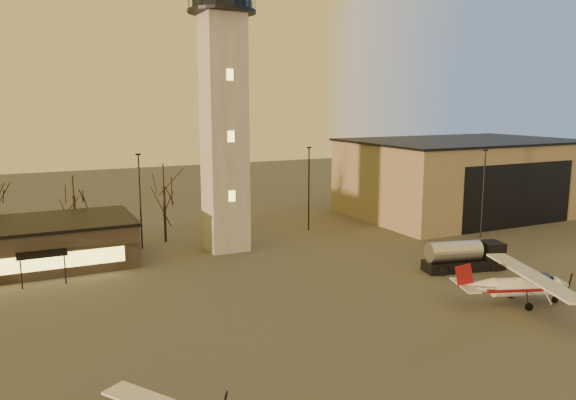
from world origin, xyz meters
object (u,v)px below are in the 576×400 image
at_px(cessna_front, 526,289).
at_px(fuel_truck, 464,258).
at_px(hangar, 462,177).
at_px(control_tower, 223,92).

bearing_deg(cessna_front, fuel_truck, 97.47).
bearing_deg(hangar, control_tower, -173.69).
height_order(cessna_front, fuel_truck, cessna_front).
xyz_separation_m(control_tower, cessna_front, (15.21, -25.62, -15.17)).
height_order(control_tower, fuel_truck, control_tower).
relative_size(hangar, cessna_front, 2.54).
distance_m(cessna_front, fuel_truck, 9.10).
relative_size(cessna_front, fuel_truck, 1.53).
bearing_deg(control_tower, hangar, 6.31).
height_order(control_tower, cessna_front, control_tower).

